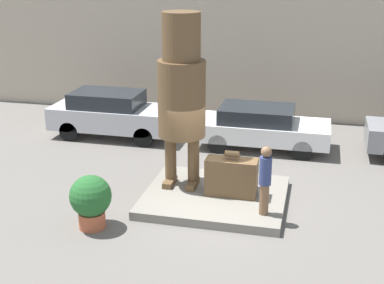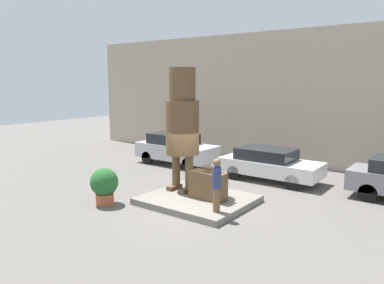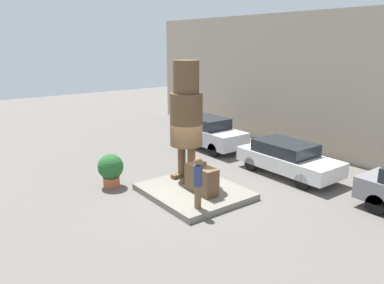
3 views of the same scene
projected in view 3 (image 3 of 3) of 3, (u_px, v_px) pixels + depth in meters
ground_plane at (194, 194)px, 14.12m from camera, size 60.00×60.00×0.00m
pedestal at (194, 192)px, 14.09m from camera, size 3.72×3.23×0.23m
building_backdrop at (331, 86)px, 18.04m from camera, size 28.00×0.60×7.04m
statue_figure at (186, 112)px, 14.35m from camera, size 1.27×1.27×4.69m
giant_suitcase at (202, 179)px, 13.61m from camera, size 1.36×0.55×1.23m
tourist at (198, 181)px, 12.21m from camera, size 0.30×0.30×1.75m
parked_car_silver at (208, 132)px, 20.08m from camera, size 4.47×1.80×1.67m
parked_car_white at (288, 158)px, 16.01m from camera, size 4.46×1.88×1.44m
planter_pot at (111, 169)px, 14.69m from camera, size 1.01×1.01×1.34m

